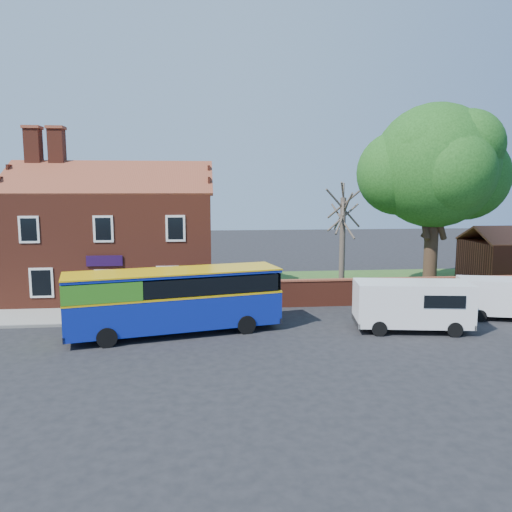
{
  "coord_description": "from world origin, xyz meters",
  "views": [
    {
      "loc": [
        -1.28,
        -21.05,
        6.89
      ],
      "look_at": [
        1.34,
        5.0,
        3.29
      ],
      "focal_mm": 35.0,
      "sensor_mm": 36.0,
      "label": 1
    }
  ],
  "objects": [
    {
      "name": "kerb",
      "position": [
        -7.0,
        4.0,
        0.07
      ],
      "size": [
        18.0,
        0.15,
        0.14
      ],
      "primitive_type": "cube",
      "color": "slate",
      "rests_on": "ground"
    },
    {
      "name": "grass_strip",
      "position": [
        13.0,
        13.0,
        0.02
      ],
      "size": [
        26.0,
        12.0,
        0.04
      ],
      "primitive_type": "cube",
      "color": "#426B28",
      "rests_on": "ground"
    },
    {
      "name": "large_tree",
      "position": [
        13.58,
        10.5,
        8.03
      ],
      "size": [
        10.05,
        7.95,
        12.26
      ],
      "color": "black",
      "rests_on": "ground"
    },
    {
      "name": "bus",
      "position": [
        -3.11,
        2.22,
        1.73
      ],
      "size": [
        10.29,
        4.73,
        3.04
      ],
      "rotation": [
        0.0,
        0.0,
        0.23
      ],
      "color": "#0E219A",
      "rests_on": "ground"
    },
    {
      "name": "pavement",
      "position": [
        -7.0,
        5.75,
        0.06
      ],
      "size": [
        18.0,
        3.5,
        0.12
      ],
      "primitive_type": "cube",
      "color": "gray",
      "rests_on": "ground"
    },
    {
      "name": "boundary_wall",
      "position": [
        13.0,
        7.0,
        0.81
      ],
      "size": [
        22.0,
        0.38,
        1.6
      ],
      "color": "maroon",
      "rests_on": "ground"
    },
    {
      "name": "bare_tree",
      "position": [
        7.27,
        9.49,
        3.52
      ],
      "size": [
        2.57,
        3.06,
        6.86
      ],
      "color": "#4C4238",
      "rests_on": "ground"
    },
    {
      "name": "van_near",
      "position": [
        8.61,
        1.62,
        1.34
      ],
      "size": [
        5.69,
        2.95,
        2.39
      ],
      "rotation": [
        0.0,
        0.0,
        -0.15
      ],
      "color": "white",
      "rests_on": "ground"
    },
    {
      "name": "shop_building",
      "position": [
        -7.02,
        11.5,
        3.41
      ],
      "size": [
        12.3,
        8.13,
        10.5
      ],
      "color": "maroon",
      "rests_on": "ground"
    },
    {
      "name": "van_far",
      "position": [
        14.53,
        3.27,
        1.18
      ],
      "size": [
        5.15,
        3.1,
        2.11
      ],
      "rotation": [
        0.0,
        0.0,
        -0.26
      ],
      "color": "white",
      "rests_on": "ground"
    },
    {
      "name": "ground",
      "position": [
        0.0,
        0.0,
        0.0
      ],
      "size": [
        120.0,
        120.0,
        0.0
      ],
      "primitive_type": "plane",
      "color": "black",
      "rests_on": "ground"
    }
  ]
}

